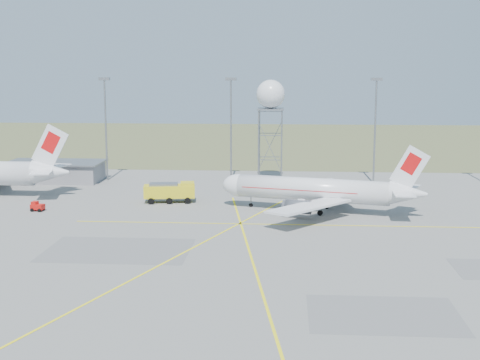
# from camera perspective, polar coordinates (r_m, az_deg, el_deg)

# --- Properties ---
(ground) EXTENTS (400.00, 400.00, 0.00)m
(ground) POSITION_cam_1_polar(r_m,az_deg,el_deg) (68.32, 3.12, -9.69)
(ground) COLOR gray
(ground) RESTS_ON ground
(grass_strip) EXTENTS (400.00, 120.00, 0.03)m
(grass_strip) POSITION_cam_1_polar(r_m,az_deg,el_deg) (205.71, 3.71, 3.35)
(grass_strip) COLOR #4A5A31
(grass_strip) RESTS_ON ground
(building_grey) EXTENTS (19.00, 10.00, 3.90)m
(building_grey) POSITION_cam_1_polar(r_m,az_deg,el_deg) (137.93, -15.49, 0.71)
(building_grey) COLOR gray
(building_grey) RESTS_ON ground
(mast_a) EXTENTS (2.20, 0.50, 20.50)m
(mast_a) POSITION_cam_1_polar(r_m,az_deg,el_deg) (135.69, -11.40, 5.02)
(mast_a) COLOR gray
(mast_a) RESTS_ON ground
(mast_b) EXTENTS (2.20, 0.50, 20.50)m
(mast_b) POSITION_cam_1_polar(r_m,az_deg,el_deg) (131.33, -0.78, 5.06)
(mast_b) COLOR gray
(mast_b) RESTS_ON ground
(mast_c) EXTENTS (2.20, 0.50, 20.50)m
(mast_c) POSITION_cam_1_polar(r_m,az_deg,el_deg) (132.02, 11.47, 4.90)
(mast_c) COLOR gray
(mast_c) RESTS_ON ground
(airliner_main) EXTENTS (32.34, 30.77, 11.13)m
(airliner_main) POSITION_cam_1_polar(r_m,az_deg,el_deg) (105.57, 6.49, -0.88)
(airliner_main) COLOR silver
(airliner_main) RESTS_ON ground
(radar_tower) EXTENTS (5.55, 5.55, 20.10)m
(radar_tower) POSITION_cam_1_polar(r_m,az_deg,el_deg) (130.69, 2.61, 4.68)
(radar_tower) COLOR gray
(radar_tower) RESTS_ON ground
(fire_truck) EXTENTS (8.83, 4.39, 3.41)m
(fire_truck) POSITION_cam_1_polar(r_m,az_deg,el_deg) (112.95, -5.92, -1.09)
(fire_truck) COLOR yellow
(fire_truck) RESTS_ON ground
(baggage_tug) EXTENTS (2.16, 1.84, 1.55)m
(baggage_tug) POSITION_cam_1_polar(r_m,az_deg,el_deg) (110.57, -16.90, -2.25)
(baggage_tug) COLOR red
(baggage_tug) RESTS_ON ground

